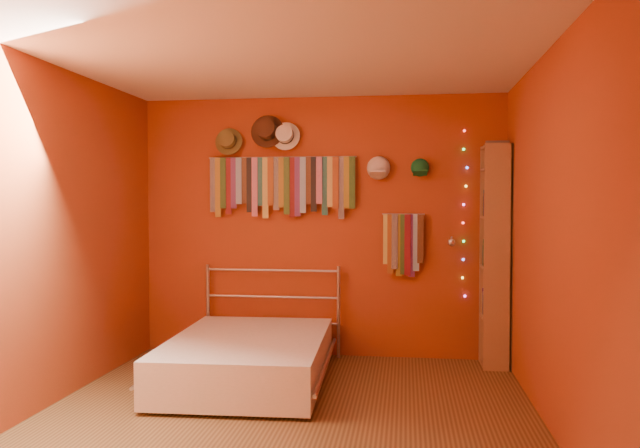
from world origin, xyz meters
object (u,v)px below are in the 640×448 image
at_px(bookshelf, 500,254).
at_px(reading_lamp, 451,242).
at_px(tie_rack, 281,183).
at_px(bed, 249,358).

bearing_deg(bookshelf, reading_lamp, -177.03).
distance_m(reading_lamp, bookshelf, 0.44).
xyz_separation_m(tie_rack, bookshelf, (2.03, -0.15, -0.65)).
height_order(reading_lamp, bed, reading_lamp).
bearing_deg(tie_rack, bed, -95.09).
xyz_separation_m(reading_lamp, bookshelf, (0.43, 0.02, -0.11)).
relative_size(reading_lamp, bed, 0.17).
bearing_deg(bed, tie_rack, 82.78).
relative_size(tie_rack, bookshelf, 0.72).
relative_size(tie_rack, reading_lamp, 4.62).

